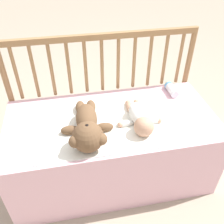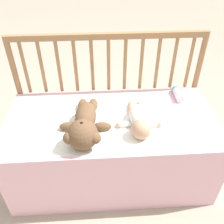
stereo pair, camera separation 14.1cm
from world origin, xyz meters
The scene contains 7 objects.
ground_plane centered at (0.00, 0.00, 0.00)m, with size 12.00×12.00×0.00m, color tan.
crib_mattress centered at (0.00, 0.00, 0.24)m, with size 1.24×0.60×0.48m.
crib_rail centered at (0.00, 0.32, 0.62)m, with size 1.24×0.04×0.88m.
blanket centered at (-0.03, -0.02, 0.49)m, with size 0.79×0.52×0.01m.
teddy_bear centered at (-0.15, -0.12, 0.55)m, with size 0.29×0.45×0.16m.
baby centered at (0.15, -0.07, 0.53)m, with size 0.27×0.34×0.11m.
baby_bottle centered at (0.44, 0.20, 0.51)m, with size 0.05×0.15×0.05m.
Camera 1 is at (-0.21, -1.10, 1.42)m, focal length 40.00 mm.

